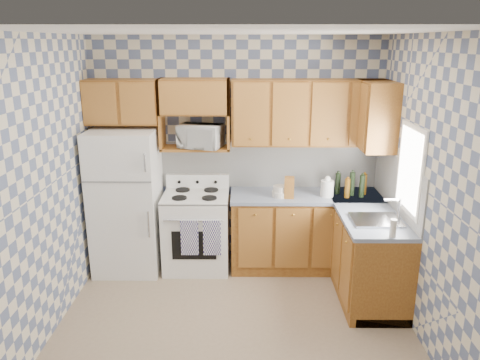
# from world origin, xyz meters

# --- Properties ---
(floor) EXTENTS (3.40, 3.40, 0.00)m
(floor) POSITION_xyz_m (0.00, 0.00, 0.00)
(floor) COLOR #877058
(floor) RESTS_ON ground
(back_wall) EXTENTS (3.40, 0.02, 2.70)m
(back_wall) POSITION_xyz_m (0.00, 1.60, 1.35)
(back_wall) COLOR slate
(back_wall) RESTS_ON ground
(right_wall) EXTENTS (0.02, 3.20, 2.70)m
(right_wall) POSITION_xyz_m (1.70, 0.00, 1.35)
(right_wall) COLOR slate
(right_wall) RESTS_ON ground
(backsplash_back) EXTENTS (2.60, 0.02, 0.56)m
(backsplash_back) POSITION_xyz_m (0.40, 1.59, 1.20)
(backsplash_back) COLOR white
(backsplash_back) RESTS_ON back_wall
(backsplash_right) EXTENTS (0.02, 1.60, 0.56)m
(backsplash_right) POSITION_xyz_m (1.69, 0.80, 1.20)
(backsplash_right) COLOR white
(backsplash_right) RESTS_ON right_wall
(refrigerator) EXTENTS (0.75, 0.70, 1.68)m
(refrigerator) POSITION_xyz_m (-1.27, 1.25, 0.84)
(refrigerator) COLOR white
(refrigerator) RESTS_ON floor
(stove_body) EXTENTS (0.76, 0.65, 0.90)m
(stove_body) POSITION_xyz_m (-0.47, 1.28, 0.45)
(stove_body) COLOR white
(stove_body) RESTS_ON floor
(cooktop) EXTENTS (0.76, 0.65, 0.02)m
(cooktop) POSITION_xyz_m (-0.47, 1.28, 0.91)
(cooktop) COLOR silver
(cooktop) RESTS_ON stove_body
(backguard) EXTENTS (0.76, 0.08, 0.17)m
(backguard) POSITION_xyz_m (-0.47, 1.55, 1.00)
(backguard) COLOR white
(backguard) RESTS_ON cooktop
(dish_towel_left) EXTENTS (0.20, 0.02, 0.41)m
(dish_towel_left) POSITION_xyz_m (-0.52, 0.93, 0.52)
(dish_towel_left) COLOR #1E1756
(dish_towel_left) RESTS_ON stove_body
(dish_towel_right) EXTENTS (0.20, 0.02, 0.41)m
(dish_towel_right) POSITION_xyz_m (-0.26, 0.93, 0.52)
(dish_towel_right) COLOR #1E1756
(dish_towel_right) RESTS_ON stove_body
(base_cabinets_back) EXTENTS (1.75, 0.60, 0.88)m
(base_cabinets_back) POSITION_xyz_m (0.82, 1.30, 0.44)
(base_cabinets_back) COLOR brown
(base_cabinets_back) RESTS_ON floor
(base_cabinets_right) EXTENTS (0.60, 1.60, 0.88)m
(base_cabinets_right) POSITION_xyz_m (1.40, 0.80, 0.44)
(base_cabinets_right) COLOR brown
(base_cabinets_right) RESTS_ON floor
(countertop_back) EXTENTS (1.77, 0.63, 0.04)m
(countertop_back) POSITION_xyz_m (0.82, 1.30, 0.90)
(countertop_back) COLOR slate
(countertop_back) RESTS_ON base_cabinets_back
(countertop_right) EXTENTS (0.63, 1.60, 0.04)m
(countertop_right) POSITION_xyz_m (1.40, 0.80, 0.90)
(countertop_right) COLOR slate
(countertop_right) RESTS_ON base_cabinets_right
(upper_cabinets_back) EXTENTS (1.75, 0.33, 0.74)m
(upper_cabinets_back) POSITION_xyz_m (0.82, 1.44, 1.85)
(upper_cabinets_back) COLOR brown
(upper_cabinets_back) RESTS_ON back_wall
(upper_cabinets_fridge) EXTENTS (0.82, 0.33, 0.50)m
(upper_cabinets_fridge) POSITION_xyz_m (-1.29, 1.44, 1.97)
(upper_cabinets_fridge) COLOR brown
(upper_cabinets_fridge) RESTS_ON back_wall
(upper_cabinets_right) EXTENTS (0.33, 0.70, 0.74)m
(upper_cabinets_right) POSITION_xyz_m (1.53, 1.25, 1.85)
(upper_cabinets_right) COLOR brown
(upper_cabinets_right) RESTS_ON right_wall
(microwave_shelf) EXTENTS (0.80, 0.33, 0.03)m
(microwave_shelf) POSITION_xyz_m (-0.47, 1.44, 1.44)
(microwave_shelf) COLOR brown
(microwave_shelf) RESTS_ON back_wall
(microwave) EXTENTS (0.55, 0.44, 0.27)m
(microwave) POSITION_xyz_m (-0.41, 1.39, 1.58)
(microwave) COLOR white
(microwave) RESTS_ON microwave_shelf
(sink) EXTENTS (0.48, 0.40, 0.03)m
(sink) POSITION_xyz_m (1.40, 0.45, 0.93)
(sink) COLOR #B7B7BC
(sink) RESTS_ON countertop_right
(window) EXTENTS (0.02, 0.66, 0.86)m
(window) POSITION_xyz_m (1.69, 0.45, 1.45)
(window) COLOR white
(window) RESTS_ON right_wall
(bottle_0) EXTENTS (0.06, 0.06, 0.28)m
(bottle_0) POSITION_xyz_m (1.33, 1.25, 1.06)
(bottle_0) COLOR black
(bottle_0) RESTS_ON countertop_back
(bottle_1) EXTENTS (0.06, 0.06, 0.26)m
(bottle_1) POSITION_xyz_m (1.43, 1.19, 1.05)
(bottle_1) COLOR black
(bottle_1) RESTS_ON countertop_back
(bottle_2) EXTENTS (0.06, 0.06, 0.24)m
(bottle_2) POSITION_xyz_m (1.48, 1.29, 1.04)
(bottle_2) COLOR #5C380D
(bottle_2) RESTS_ON countertop_back
(bottle_3) EXTENTS (0.06, 0.06, 0.22)m
(bottle_3) POSITION_xyz_m (1.26, 1.17, 1.03)
(bottle_3) COLOR #5C380D
(bottle_3) RESTS_ON countertop_back
(bottle_4) EXTENTS (0.06, 0.06, 0.25)m
(bottle_4) POSITION_xyz_m (1.18, 1.31, 1.04)
(bottle_4) COLOR black
(bottle_4) RESTS_ON countertop_back
(knife_block) EXTENTS (0.12, 0.12, 0.24)m
(knife_block) POSITION_xyz_m (0.60, 1.16, 1.04)
(knife_block) COLOR brown
(knife_block) RESTS_ON countertop_back
(electric_kettle) EXTENTS (0.15, 0.15, 0.19)m
(electric_kettle) POSITION_xyz_m (1.04, 1.21, 1.01)
(electric_kettle) COLOR white
(electric_kettle) RESTS_ON countertop_back
(food_containers) EXTENTS (0.19, 0.19, 0.13)m
(food_containers) POSITION_xyz_m (0.51, 1.20, 0.98)
(food_containers) COLOR beige
(food_containers) RESTS_ON countertop_back
(soap_bottle) EXTENTS (0.06, 0.06, 0.17)m
(soap_bottle) POSITION_xyz_m (1.44, 0.05, 1.01)
(soap_bottle) COLOR beige
(soap_bottle) RESTS_ON countertop_right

